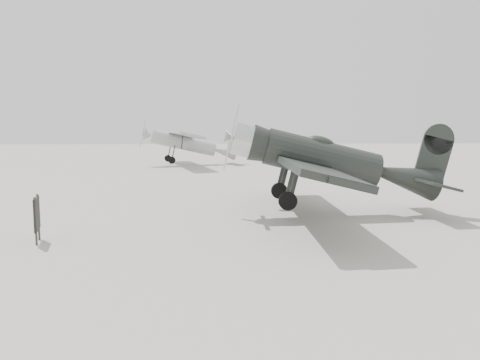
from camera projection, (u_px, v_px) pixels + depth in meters
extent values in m
plane|color=gray|center=(220.00, 226.00, 16.69)|extent=(160.00, 160.00, 0.00)
cylinder|color=black|center=(321.00, 160.00, 18.62)|extent=(4.59, 1.58, 1.45)
cone|color=black|center=(406.00, 159.00, 18.72)|extent=(2.72, 1.42, 1.34)
cylinder|color=silver|center=(242.00, 160.00, 18.52)|extent=(0.97, 1.31, 1.28)
cone|color=silver|center=(227.00, 160.00, 18.50)|extent=(0.38, 0.59, 0.58)
cube|color=silver|center=(229.00, 160.00, 18.50)|extent=(0.07, 0.19, 2.69)
ellipsoid|color=black|center=(317.00, 144.00, 18.54)|extent=(1.16, 0.74, 0.48)
cube|color=black|center=(303.00, 169.00, 18.64)|extent=(2.53, 12.45, 0.23)
cube|color=black|center=(426.00, 157.00, 18.74)|extent=(1.26, 4.37, 0.10)
cube|color=black|center=(431.00, 135.00, 18.64)|extent=(1.24, 0.14, 1.86)
cylinder|color=black|center=(298.00, 211.00, 17.40)|extent=(0.71, 0.19, 0.70)
cylinder|color=black|center=(288.00, 199.00, 20.17)|extent=(0.71, 0.19, 0.70)
cylinder|color=#333333|center=(298.00, 192.00, 17.32)|extent=(0.12, 0.12, 1.45)
cylinder|color=#333333|center=(288.00, 183.00, 20.09)|extent=(0.12, 0.12, 1.45)
cylinder|color=black|center=(432.00, 170.00, 18.80)|extent=(0.23, 0.09, 0.23)
cylinder|color=#A3A6A8|center=(184.00, 143.00, 43.00)|extent=(6.09, 2.58, 1.26)
cone|color=#A3A6A8|center=(226.00, 142.00, 44.14)|extent=(2.27, 1.59, 1.15)
cone|color=#A3A6A8|center=(147.00, 143.00, 42.06)|extent=(0.94, 1.32, 1.19)
cube|color=#A3A6A8|center=(142.00, 143.00, 41.93)|extent=(0.09, 0.17, 2.52)
cube|color=#A3A6A8|center=(178.00, 135.00, 42.79)|extent=(4.99, 12.77, 0.21)
cube|color=#A3A6A8|center=(231.00, 142.00, 44.30)|extent=(1.89, 4.03, 0.09)
cube|color=#A3A6A8|center=(233.00, 134.00, 44.25)|extent=(1.03, 0.32, 1.49)
cylinder|color=black|center=(176.00, 163.00, 41.74)|extent=(0.66, 0.30, 0.64)
cylinder|color=black|center=(172.00, 161.00, 44.14)|extent=(0.66, 0.30, 0.64)
cylinder|color=#333333|center=(176.00, 156.00, 41.66)|extent=(0.12, 0.12, 1.38)
cylinder|color=#333333|center=(172.00, 154.00, 44.06)|extent=(0.12, 0.12, 1.38)
cylinder|color=black|center=(234.00, 146.00, 44.41)|extent=(0.22, 0.13, 0.21)
cylinder|color=#333333|center=(36.00, 221.00, 13.96)|extent=(0.08, 0.08, 1.46)
cylinder|color=#333333|center=(38.00, 217.00, 14.60)|extent=(0.08, 0.08, 1.46)
cube|color=black|center=(37.00, 214.00, 14.26)|extent=(0.29, 1.00, 1.01)
cube|color=beige|center=(35.00, 212.00, 14.25)|extent=(0.19, 0.77, 0.20)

